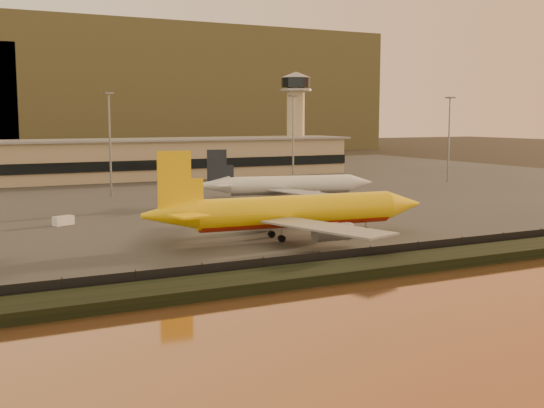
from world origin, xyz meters
The scene contains 11 objects.
ground centered at (0.00, 0.00, 0.00)m, with size 900.00×900.00×0.00m, color black.
embankment centered at (0.00, -17.00, 0.70)m, with size 320.00×7.00×1.40m, color black.
tarmac centered at (0.00, 95.00, 0.10)m, with size 320.00×220.00×0.20m, color #2D2D2D.
perimeter_fence centered at (0.00, -13.00, 1.30)m, with size 300.00×0.05×2.20m, color black.
terminal_building centered at (-14.52, 125.55, 6.25)m, with size 202.00×25.00×12.60m.
control_tower centered at (70.00, 131.00, 21.66)m, with size 11.20×11.20×35.50m.
apron_light_masts centered at (15.00, 75.00, 15.70)m, with size 152.20×12.20×25.40m.
dhl_cargo_jet centered at (1.56, 8.24, 4.52)m, with size 48.48×47.28×14.47m.
white_narrowbody_jet centered at (24.47, 52.23, 3.84)m, with size 42.21×40.58×12.19m.
gse_vehicle_yellow centered at (7.34, 24.63, 0.98)m, with size 3.47×1.56×1.56m, color yellow.
gse_vehicle_white centered at (-28.76, 39.03, 1.03)m, with size 3.68×1.66×1.66m, color silver.
Camera 1 is at (-50.21, -86.80, 19.61)m, focal length 45.00 mm.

